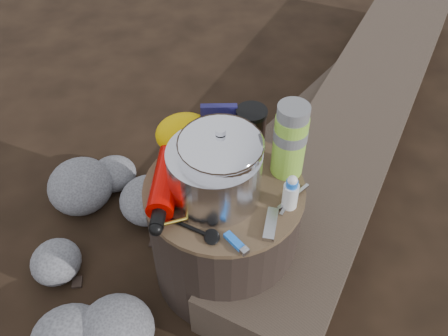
{
  "coord_description": "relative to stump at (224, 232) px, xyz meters",
  "views": [
    {
      "loc": [
        -0.08,
        -0.88,
        1.38
      ],
      "look_at": [
        0.0,
        0.0,
        0.48
      ],
      "focal_mm": 38.92,
      "sensor_mm": 36.0,
      "label": 1
    }
  ],
  "objects": [
    {
      "name": "travel_mug",
      "position": [
        0.09,
        0.16,
        0.27
      ],
      "size": [
        0.08,
        0.08,
        0.13
      ],
      "primitive_type": "cylinder",
      "color": "black",
      "rests_on": "stump"
    },
    {
      "name": "food_pouch",
      "position": [
        0.0,
        0.18,
        0.27
      ],
      "size": [
        0.1,
        0.03,
        0.13
      ],
      "primitive_type": "cube",
      "rotation": [
        0.0,
        0.0,
        -0.07
      ],
      "color": "#191650",
      "rests_on": "stump"
    },
    {
      "name": "stump",
      "position": [
        0.0,
        0.0,
        0.0
      ],
      "size": [
        0.44,
        0.44,
        0.4
      ],
      "primitive_type": "cylinder",
      "color": "black",
      "rests_on": "ground"
    },
    {
      "name": "squeeze_bottle",
      "position": [
        0.16,
        -0.08,
        0.25
      ],
      "size": [
        0.04,
        0.04,
        0.1
      ],
      "primitive_type": "cylinder",
      "color": "white",
      "rests_on": "stump"
    },
    {
      "name": "pot_grabber",
      "position": [
        0.17,
        -0.06,
        0.21
      ],
      "size": [
        0.1,
        0.11,
        0.01
      ],
      "primitive_type": null,
      "rotation": [
        0.0,
        0.0,
        -0.74
      ],
      "color": "#ACACB1",
      "rests_on": "stump"
    },
    {
      "name": "camping_pot",
      "position": [
        -0.01,
        -0.01,
        0.31
      ],
      "size": [
        0.21,
        0.21,
        0.21
      ],
      "primitive_type": "cylinder",
      "color": "white",
      "rests_on": "stump"
    },
    {
      "name": "lighter",
      "position": [
        0.01,
        -0.18,
        0.21
      ],
      "size": [
        0.06,
        0.07,
        0.01
      ],
      "primitive_type": "cube",
      "rotation": [
        0.0,
        0.0,
        0.6
      ],
      "color": "blue",
      "rests_on": "stump"
    },
    {
      "name": "foil_windscreen",
      "position": [
        -0.03,
        -0.02,
        0.28
      ],
      "size": [
        0.24,
        0.24,
        0.15
      ],
      "primitive_type": "cylinder",
      "color": "silver",
      "rests_on": "stump"
    },
    {
      "name": "log_main",
      "position": [
        0.61,
        0.61,
        -0.11
      ],
      "size": [
        1.45,
        2.02,
        0.18
      ],
      "primitive_type": "cube",
      "rotation": [
        0.0,
        0.0,
        -0.56
      ],
      "color": "#403429",
      "rests_on": "ground"
    },
    {
      "name": "fuel_bottle",
      "position": [
        -0.15,
        0.01,
        0.24
      ],
      "size": [
        0.12,
        0.3,
        0.07
      ],
      "primitive_type": null,
      "rotation": [
        0.0,
        0.0,
        -0.16
      ],
      "color": "#D60500",
      "rests_on": "stump"
    },
    {
      "name": "stuff_sack",
      "position": [
        -0.1,
        0.16,
        0.26
      ],
      "size": [
        0.17,
        0.14,
        0.12
      ],
      "primitive_type": "ellipsoid",
      "color": "#EFBA00",
      "rests_on": "stump"
    },
    {
      "name": "rock_ring",
      "position": [
        -0.39,
        0.09,
        -0.12
      ],
      "size": [
        0.39,
        0.85,
        0.17
      ],
      "primitive_type": null,
      "color": "slate",
      "rests_on": "ground"
    },
    {
      "name": "ground",
      "position": [
        0.0,
        0.0,
        -0.2
      ],
      "size": [
        60.0,
        60.0,
        0.0
      ],
      "primitive_type": "plane",
      "color": "black",
      "rests_on": "ground"
    },
    {
      "name": "spork",
      "position": [
        -0.11,
        -0.13,
        0.21
      ],
      "size": [
        0.15,
        0.11,
        0.01
      ],
      "primitive_type": null,
      "rotation": [
        0.0,
        0.0,
        1.0
      ],
      "color": "black",
      "rests_on": "stump"
    },
    {
      "name": "thermos",
      "position": [
        0.18,
        0.05,
        0.31
      ],
      "size": [
        0.09,
        0.09,
        0.22
      ],
      "primitive_type": "cylinder",
      "color": "#96D43D",
      "rests_on": "stump"
    },
    {
      "name": "log_small",
      "position": [
        0.56,
        0.76,
        -0.15
      ],
      "size": [
        1.1,
        1.16,
        0.11
      ],
      "primitive_type": "cube",
      "rotation": [
        0.0,
        0.0,
        -0.75
      ],
      "color": "#403429",
      "rests_on": "ground"
    },
    {
      "name": "multitool",
      "position": [
        0.11,
        -0.14,
        0.21
      ],
      "size": [
        0.06,
        0.1,
        0.01
      ],
      "primitive_type": "cube",
      "rotation": [
        0.0,
        0.0,
        -0.29
      ],
      "color": "#ACACB1",
      "rests_on": "stump"
    }
  ]
}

